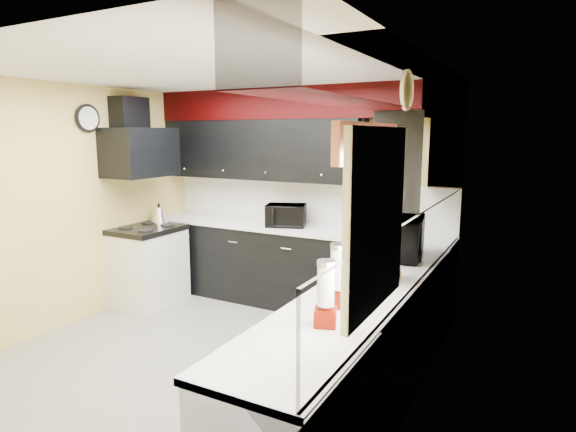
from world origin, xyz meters
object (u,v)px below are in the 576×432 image
Objects in this scene: utensil_crock at (354,224)px; kettle at (159,215)px; toaster_oven at (286,215)px; microwave at (397,237)px; knife_block at (385,226)px.

kettle is at bearing -167.63° from utensil_crock.
microwave is (1.50, -0.74, 0.04)m from toaster_oven.
microwave is at bearing -5.93° from kettle.
microwave is 2.96× the size of kettle.
knife_block is at bearing -7.27° from utensil_crock.
toaster_oven is 2.45× the size of utensil_crock.
kettle is (-2.68, -0.46, -0.03)m from knife_block.
microwave is 1.09m from utensil_crock.
kettle is (-3.04, 0.32, -0.10)m from microwave.
knife_block is (1.15, 0.04, -0.02)m from toaster_oven.
knife_block is at bearing 14.51° from microwave.
toaster_oven reaches higher than knife_block.
utensil_crock is at bearing 30.84° from microwave.
microwave is 3.48× the size of utensil_crock.
utensil_crock is at bearing -12.70° from toaster_oven.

